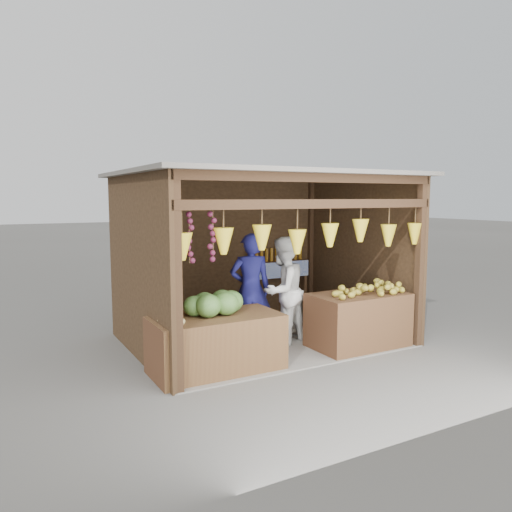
% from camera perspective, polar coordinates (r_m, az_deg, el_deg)
% --- Properties ---
extents(ground, '(80.00, 80.00, 0.00)m').
position_cam_1_polar(ground, '(8.15, 0.68, -9.55)').
color(ground, '#514F49').
rests_on(ground, ground).
extents(stall_structure, '(4.30, 3.30, 2.66)m').
position_cam_1_polar(stall_structure, '(7.80, 0.64, 2.17)').
color(stall_structure, slate).
rests_on(stall_structure, ground).
extents(back_shelf, '(1.25, 0.32, 1.32)m').
position_cam_1_polar(back_shelf, '(9.57, 2.39, -1.76)').
color(back_shelf, '#382314').
rests_on(back_shelf, ground).
extents(counter_left, '(1.71, 0.85, 0.75)m').
position_cam_1_polar(counter_left, '(6.67, -4.55, -9.95)').
color(counter_left, '#492918').
rests_on(counter_left, ground).
extents(counter_right, '(1.46, 0.85, 0.83)m').
position_cam_1_polar(counter_right, '(7.84, 11.59, -7.22)').
color(counter_right, '#452817').
rests_on(counter_right, ground).
extents(stool, '(0.34, 0.34, 0.32)m').
position_cam_1_polar(stool, '(7.60, -10.60, -9.63)').
color(stool, black).
rests_on(stool, ground).
extents(man_standing, '(0.74, 0.60, 1.74)m').
position_cam_1_polar(man_standing, '(7.70, -0.64, -3.85)').
color(man_standing, '#161653').
rests_on(man_standing, ground).
extents(woman_standing, '(1.00, 0.90, 1.69)m').
position_cam_1_polar(woman_standing, '(7.77, 3.08, -3.99)').
color(woman_standing, silver).
rests_on(woman_standing, ground).
extents(vendor_seated, '(0.62, 0.55, 1.06)m').
position_cam_1_polar(vendor_seated, '(7.44, -10.72, -4.50)').
color(vendor_seated, '#543021').
rests_on(vendor_seated, stool).
extents(melon_pile, '(1.00, 0.50, 0.32)m').
position_cam_1_polar(melon_pile, '(6.62, -4.83, -5.33)').
color(melon_pile, '#225316').
rests_on(melon_pile, counter_left).
extents(tanfruit_pile, '(0.34, 0.40, 0.13)m').
position_cam_1_polar(tanfruit_pile, '(6.24, -9.74, -7.04)').
color(tanfruit_pile, '#AC884F').
rests_on(tanfruit_pile, counter_left).
extents(mango_pile, '(1.40, 0.64, 0.22)m').
position_cam_1_polar(mango_pile, '(7.71, 12.23, -3.47)').
color(mango_pile, '#B76818').
rests_on(mango_pile, counter_right).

